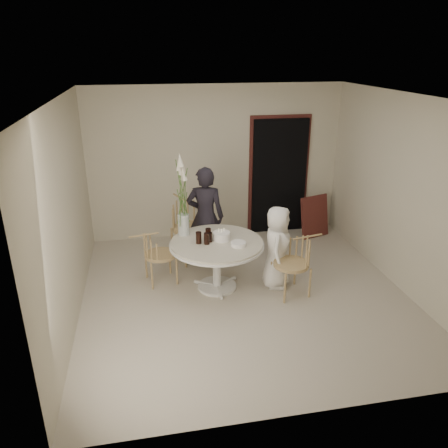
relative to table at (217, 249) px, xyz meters
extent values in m
plane|color=#B8AD9D|center=(0.35, -0.25, -0.62)|extent=(4.50, 4.50, 0.00)
plane|color=silver|center=(0.35, -0.25, 2.08)|extent=(4.50, 4.50, 0.00)
plane|color=beige|center=(0.35, 2.00, 0.73)|extent=(4.50, 0.00, 4.50)
plane|color=beige|center=(0.35, -2.50, 0.73)|extent=(4.50, 0.00, 4.50)
plane|color=beige|center=(-1.90, -0.25, 0.73)|extent=(0.00, 4.50, 4.50)
plane|color=beige|center=(2.60, -0.25, 0.73)|extent=(0.00, 4.50, 4.50)
cube|color=black|center=(1.50, 1.94, 0.43)|extent=(1.00, 0.10, 2.10)
cube|color=maroon|center=(1.50, 1.98, 0.49)|extent=(1.12, 0.03, 2.22)
cylinder|color=silver|center=(0.00, 0.00, -0.60)|extent=(0.56, 0.56, 0.04)
cylinder|color=silver|center=(0.00, 0.00, -0.27)|extent=(0.12, 0.12, 0.65)
cylinder|color=silver|center=(0.00, 0.00, 0.07)|extent=(1.33, 1.33, 0.03)
cylinder|color=beige|center=(0.00, 0.00, 0.09)|extent=(1.30, 1.30, 0.04)
cube|color=maroon|center=(2.08, 1.52, -0.23)|extent=(0.60, 0.34, 0.76)
cylinder|color=tan|center=(-0.38, 0.71, -0.36)|extent=(0.03, 0.03, 0.52)
cylinder|color=tan|center=(0.04, 0.89, -0.36)|extent=(0.03, 0.03, 0.52)
cylinder|color=tan|center=(-0.56, 1.14, -0.36)|extent=(0.03, 0.03, 0.52)
cylinder|color=tan|center=(-0.14, 1.32, -0.36)|extent=(0.03, 0.03, 0.52)
cylinder|color=tan|center=(-0.26, 1.02, -0.08)|extent=(0.57, 0.57, 0.06)
cylinder|color=tan|center=(0.75, -0.20, -0.39)|extent=(0.03, 0.03, 0.44)
cylinder|color=tan|center=(0.83, -0.59, -0.39)|extent=(0.03, 0.03, 0.44)
cylinder|color=tan|center=(1.14, -0.12, -0.39)|extent=(0.03, 0.03, 0.44)
cylinder|color=tan|center=(1.22, -0.51, -0.39)|extent=(0.03, 0.03, 0.44)
cylinder|color=tan|center=(0.98, -0.35, -0.15)|extent=(0.49, 0.49, 0.05)
cylinder|color=tan|center=(-0.56, 0.20, -0.41)|extent=(0.03, 0.03, 0.42)
cylinder|color=tan|center=(-0.64, 0.56, -0.41)|extent=(0.03, 0.03, 0.42)
cylinder|color=tan|center=(-0.93, 0.12, -0.41)|extent=(0.03, 0.03, 0.42)
cylinder|color=tan|center=(-1.00, 0.48, -0.41)|extent=(0.03, 0.03, 0.42)
cylinder|color=tan|center=(-0.78, 0.34, -0.18)|extent=(0.46, 0.46, 0.05)
imported|color=black|center=(-0.04, 0.81, 0.18)|extent=(0.66, 0.52, 1.60)
imported|color=white|center=(0.85, -0.09, 0.00)|extent=(0.57, 0.69, 1.22)
cylinder|color=white|center=(0.08, 0.05, 0.17)|extent=(0.24, 0.24, 0.12)
cylinder|color=beige|center=(0.08, 0.05, 0.25)|extent=(0.01, 0.01, 0.05)
cylinder|color=beige|center=(0.12, 0.08, 0.25)|extent=(0.01, 0.01, 0.05)
cylinder|color=beige|center=(0.04, 0.07, 0.25)|extent=(0.01, 0.01, 0.05)
cylinder|color=black|center=(-0.09, 0.02, 0.18)|extent=(0.08, 0.08, 0.14)
cylinder|color=black|center=(-0.15, -0.05, 0.20)|extent=(0.09, 0.09, 0.16)
cylinder|color=black|center=(-0.26, -0.01, 0.20)|extent=(0.10, 0.10, 0.17)
cylinder|color=black|center=(-0.11, 0.09, 0.20)|extent=(0.09, 0.09, 0.17)
cylinder|color=white|center=(0.27, -0.18, 0.14)|extent=(0.27, 0.27, 0.05)
cylinder|color=silver|center=(-0.42, 0.35, 0.27)|extent=(0.16, 0.16, 0.31)
cylinder|color=#45672C|center=(-0.39, 0.36, 0.65)|extent=(0.01, 0.01, 0.76)
cone|color=white|center=(-0.39, 0.36, 1.03)|extent=(0.08, 0.08, 0.20)
cylinder|color=#45672C|center=(-0.43, 0.38, 0.68)|extent=(0.01, 0.01, 0.83)
cone|color=white|center=(-0.43, 0.38, 1.10)|extent=(0.08, 0.08, 0.20)
cylinder|color=#45672C|center=(-0.46, 0.36, 0.71)|extent=(0.01, 0.01, 0.89)
cone|color=white|center=(-0.46, 0.36, 1.16)|extent=(0.08, 0.08, 0.20)
cylinder|color=#45672C|center=(-0.44, 0.32, 0.75)|extent=(0.01, 0.01, 0.96)
cone|color=white|center=(-0.44, 0.32, 1.23)|extent=(0.08, 0.08, 0.20)
cylinder|color=#45672C|center=(-0.40, 0.32, 0.65)|extent=(0.01, 0.01, 0.76)
cone|color=white|center=(-0.40, 0.32, 1.03)|extent=(0.08, 0.08, 0.20)
camera|label=1|loc=(-0.94, -5.48, 2.63)|focal=35.00mm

